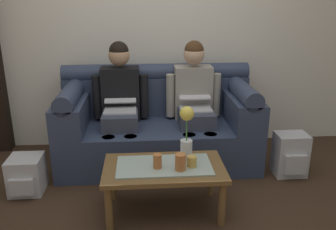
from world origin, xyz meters
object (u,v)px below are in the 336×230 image
(couch, at_px, (158,125))
(flower_vase, at_px, (187,132))
(person_left, at_px, (120,100))
(cup_near_right, at_px, (157,161))
(person_right, at_px, (194,98))
(backpack_left, at_px, (26,175))
(cup_far_center, at_px, (192,161))
(backpack_right, at_px, (290,155))
(cup_near_left, at_px, (180,162))
(coffee_table, at_px, (164,172))

(couch, bearing_deg, flower_vase, -77.98)
(person_left, bearing_deg, cup_near_right, -72.31)
(person_left, xyz_separation_m, person_right, (0.74, -0.00, 0.00))
(backpack_left, bearing_deg, couch, 26.01)
(couch, xyz_separation_m, backpack_left, (-1.18, -0.57, -0.22))
(couch, xyz_separation_m, cup_far_center, (0.21, -0.99, 0.07))
(cup_near_right, relative_size, backpack_right, 0.26)
(cup_near_left, distance_m, backpack_right, 1.30)
(backpack_left, bearing_deg, person_left, 35.37)
(coffee_table, height_order, cup_far_center, cup_far_center)
(person_left, height_order, coffee_table, person_left)
(cup_near_right, distance_m, cup_far_center, 0.26)
(cup_near_right, height_order, backpack_left, cup_near_right)
(person_right, distance_m, cup_near_left, 1.09)
(backpack_left, bearing_deg, person_right, 20.28)
(couch, height_order, flower_vase, couch)
(backpack_right, bearing_deg, flower_vase, -158.36)
(person_left, relative_size, backpack_left, 3.78)
(flower_vase, xyz_separation_m, backpack_left, (-1.36, 0.29, -0.47))
(cup_near_right, bearing_deg, cup_near_left, -14.81)
(person_right, bearing_deg, couch, 179.64)
(cup_near_right, relative_size, cup_far_center, 1.32)
(cup_near_left, bearing_deg, person_left, 115.07)
(coffee_table, bearing_deg, person_left, 111.21)
(cup_near_right, bearing_deg, backpack_left, 159.24)
(backpack_right, xyz_separation_m, backpack_left, (-2.41, -0.13, -0.04))
(person_left, relative_size, person_right, 1.00)
(coffee_table, relative_size, cup_far_center, 11.29)
(person_right, height_order, flower_vase, person_right)
(cup_near_left, xyz_separation_m, backpack_left, (-1.29, 0.47, -0.31))
(cup_near_left, distance_m, backpack_left, 1.41)
(couch, height_order, person_right, person_right)
(coffee_table, height_order, cup_near_right, cup_near_right)
(person_right, bearing_deg, person_left, 179.98)
(person_right, bearing_deg, flower_vase, -102.34)
(backpack_right, bearing_deg, cup_near_right, -156.61)
(person_right, distance_m, backpack_left, 1.72)
(cup_near_left, distance_m, cup_near_right, 0.18)
(flower_vase, xyz_separation_m, backpack_right, (1.05, 0.42, -0.43))
(person_right, relative_size, cup_far_center, 14.80)
(backpack_left, bearing_deg, cup_near_left, -20.01)
(flower_vase, bearing_deg, cup_near_left, -109.73)
(person_right, relative_size, backpack_right, 2.96)
(flower_vase, distance_m, backpack_left, 1.47)
(coffee_table, xyz_separation_m, cup_far_center, (0.21, -0.04, 0.10))
(cup_near_left, relative_size, backpack_right, 0.31)
(couch, xyz_separation_m, coffee_table, (0.00, -0.96, -0.03))
(person_right, height_order, coffee_table, person_right)
(person_right, relative_size, cup_near_right, 11.24)
(couch, distance_m, person_left, 0.47)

